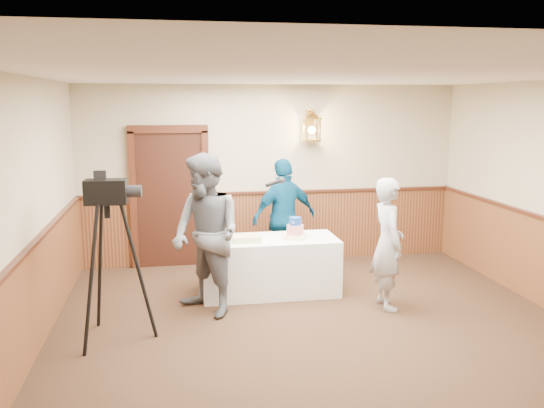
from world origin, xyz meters
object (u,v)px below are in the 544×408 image
at_px(sheet_cake_yellow, 246,238).
at_px(interviewer, 206,235).
at_px(tv_camera_rig, 110,269).
at_px(baker, 388,244).
at_px(assistant_p, 284,218).
at_px(display_table, 269,266).
at_px(sheet_cake_green, 218,236).
at_px(tiered_cake, 295,230).

distance_m(sheet_cake_yellow, interviewer, 0.79).
height_order(sheet_cake_yellow, tv_camera_rig, tv_camera_rig).
xyz_separation_m(baker, assistant_p, (-0.99, 1.56, 0.05)).
relative_size(interviewer, baker, 1.19).
bearing_deg(assistant_p, display_table, 47.12).
height_order(display_table, interviewer, interviewer).
relative_size(sheet_cake_green, assistant_p, 0.16).
xyz_separation_m(sheet_cake_yellow, interviewer, (-0.55, -0.53, 0.19)).
bearing_deg(assistant_p, tv_camera_rig, 22.87).
xyz_separation_m(baker, tv_camera_rig, (-3.27, -0.42, -0.03)).
relative_size(display_table, assistant_p, 1.04).
bearing_deg(interviewer, display_table, 91.92).
height_order(display_table, tv_camera_rig, tv_camera_rig).
height_order(display_table, assistant_p, assistant_p).
xyz_separation_m(display_table, tv_camera_rig, (-1.93, -1.22, 0.41)).
bearing_deg(interviewer, sheet_cake_yellow, 99.95).
bearing_deg(tv_camera_rig, interviewer, 32.06).
distance_m(baker, tv_camera_rig, 3.30).
height_order(display_table, sheet_cake_yellow, sheet_cake_yellow).
relative_size(tiered_cake, baker, 0.22).
xyz_separation_m(interviewer, tv_camera_rig, (-1.06, -0.58, -0.19)).
bearing_deg(tiered_cake, baker, -36.10).
distance_m(sheet_cake_green, assistant_p, 1.21).
height_order(baker, tv_camera_rig, tv_camera_rig).
height_order(baker, assistant_p, assistant_p).
distance_m(tiered_cake, baker, 1.25).
distance_m(sheet_cake_green, baker, 2.22).
height_order(display_table, baker, baker).
distance_m(display_table, tv_camera_rig, 2.32).
height_order(sheet_cake_yellow, interviewer, interviewer).
bearing_deg(baker, interviewer, 86.55).
distance_m(sheet_cake_yellow, baker, 1.80).
height_order(sheet_cake_yellow, baker, baker).
bearing_deg(sheet_cake_yellow, tiered_cake, 3.75).
height_order(tiered_cake, assistant_p, assistant_p).
height_order(sheet_cake_green, tv_camera_rig, tv_camera_rig).
relative_size(baker, tv_camera_rig, 0.94).
distance_m(display_table, assistant_p, 0.98).
relative_size(sheet_cake_green, baker, 0.17).
bearing_deg(sheet_cake_yellow, tv_camera_rig, -145.29).
relative_size(sheet_cake_yellow, tv_camera_rig, 0.21).
distance_m(sheet_cake_yellow, sheet_cake_green, 0.42).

